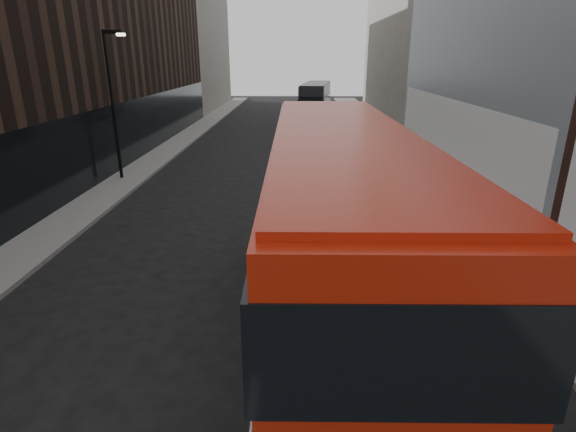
# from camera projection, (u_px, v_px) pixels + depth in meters

# --- Properties ---
(sidewalk_right) EXTENTS (3.00, 80.00, 0.15)m
(sidewalk_right) POSITION_uv_depth(u_px,v_px,m) (403.00, 153.00, 29.18)
(sidewalk_right) COLOR slate
(sidewalk_right) RESTS_ON ground
(sidewalk_left) EXTENTS (2.00, 80.00, 0.15)m
(sidewalk_left) POSITION_uv_depth(u_px,v_px,m) (166.00, 152.00, 29.53)
(sidewalk_left) COLOR slate
(sidewalk_left) RESTS_ON ground
(building_victorian) EXTENTS (6.50, 24.00, 21.00)m
(building_victorian) POSITION_uv_depth(u_px,v_px,m) (409.00, 16.00, 43.77)
(building_victorian) COLOR slate
(building_victorian) RESTS_ON ground
(building_left_mid) EXTENTS (5.00, 24.00, 14.00)m
(building_left_mid) POSITION_uv_depth(u_px,v_px,m) (128.00, 41.00, 31.99)
(building_left_mid) COLOR black
(building_left_mid) RESTS_ON ground
(building_left_far) EXTENTS (5.00, 20.00, 13.00)m
(building_left_far) POSITION_uv_depth(u_px,v_px,m) (196.00, 52.00, 52.88)
(building_left_far) COLOR slate
(building_left_far) RESTS_ON ground
(street_lamp) EXTENTS (1.06, 0.22, 7.00)m
(street_lamp) POSITION_uv_depth(u_px,v_px,m) (113.00, 96.00, 21.56)
(street_lamp) COLOR black
(street_lamp) RESTS_ON sidewalk_left
(red_bus) EXTENTS (2.86, 11.63, 4.68)m
(red_bus) POSITION_uv_depth(u_px,v_px,m) (338.00, 228.00, 9.41)
(red_bus) COLOR #9C1909
(red_bus) RESTS_ON ground
(grey_bus) EXTENTS (3.75, 10.77, 3.42)m
(grey_bus) POSITION_uv_depth(u_px,v_px,m) (316.00, 99.00, 46.57)
(grey_bus) COLOR black
(grey_bus) RESTS_ON ground
(car_a) EXTENTS (1.88, 3.92, 1.29)m
(car_a) POSITION_uv_depth(u_px,v_px,m) (340.00, 160.00, 24.38)
(car_a) COLOR black
(car_a) RESTS_ON ground
(car_b) EXTENTS (1.46, 3.75, 1.22)m
(car_b) POSITION_uv_depth(u_px,v_px,m) (346.00, 170.00, 22.51)
(car_b) COLOR #919299
(car_b) RESTS_ON ground
(car_c) EXTENTS (2.54, 5.48, 1.55)m
(car_c) POSITION_uv_depth(u_px,v_px,m) (327.00, 135.00, 31.43)
(car_c) COLOR black
(car_c) RESTS_ON ground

